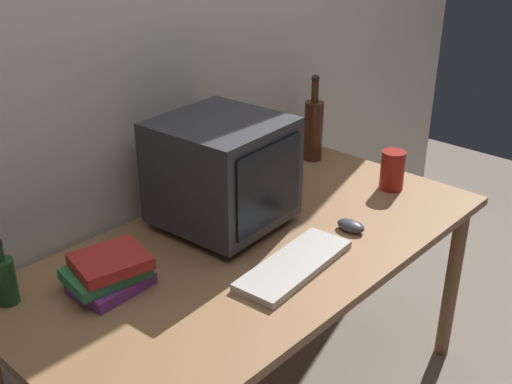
{
  "coord_description": "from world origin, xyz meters",
  "views": [
    {
      "loc": [
        -1.28,
        -1.17,
        1.73
      ],
      "look_at": [
        0.0,
        0.0,
        0.9
      ],
      "focal_mm": 43.76,
      "sensor_mm": 36.0,
      "label": 1
    }
  ],
  "objects_px": {
    "book_stack": "(109,272)",
    "cd_spindle": "(287,177)",
    "computer_mouse": "(351,226)",
    "keyboard": "(294,265)",
    "bottle_tall": "(313,128)",
    "crt_monitor": "(222,172)",
    "metal_canister": "(392,170)",
    "bottle_short": "(5,279)"
  },
  "relations": [
    {
      "from": "book_stack",
      "to": "bottle_tall",
      "type": "bearing_deg",
      "value": 8.22
    },
    {
      "from": "bottle_short",
      "to": "cd_spindle",
      "type": "xyz_separation_m",
      "value": [
        1.12,
        -0.06,
        -0.05
      ]
    },
    {
      "from": "bottle_short",
      "to": "keyboard",
      "type": "bearing_deg",
      "value": -35.52
    },
    {
      "from": "crt_monitor",
      "to": "computer_mouse",
      "type": "bearing_deg",
      "value": -53.3
    },
    {
      "from": "bottle_short",
      "to": "bottle_tall",
      "type": "bearing_deg",
      "value": 0.58
    },
    {
      "from": "cd_spindle",
      "to": "metal_canister",
      "type": "xyz_separation_m",
      "value": [
        0.22,
        -0.33,
        0.05
      ]
    },
    {
      "from": "metal_canister",
      "to": "bottle_short",
      "type": "bearing_deg",
      "value": 163.97
    },
    {
      "from": "crt_monitor",
      "to": "metal_canister",
      "type": "height_order",
      "value": "crt_monitor"
    },
    {
      "from": "bottle_short",
      "to": "metal_canister",
      "type": "distance_m",
      "value": 1.4
    },
    {
      "from": "bottle_short",
      "to": "cd_spindle",
      "type": "distance_m",
      "value": 1.12
    },
    {
      "from": "book_stack",
      "to": "metal_canister",
      "type": "bearing_deg",
      "value": -11.9
    },
    {
      "from": "keyboard",
      "to": "metal_canister",
      "type": "relative_size",
      "value": 2.8
    },
    {
      "from": "computer_mouse",
      "to": "metal_canister",
      "type": "xyz_separation_m",
      "value": [
        0.38,
        0.08,
        0.06
      ]
    },
    {
      "from": "cd_spindle",
      "to": "bottle_tall",
      "type": "bearing_deg",
      "value": 16.44
    },
    {
      "from": "keyboard",
      "to": "bottle_tall",
      "type": "xyz_separation_m",
      "value": [
        0.71,
        0.49,
        0.13
      ]
    },
    {
      "from": "computer_mouse",
      "to": "book_stack",
      "type": "height_order",
      "value": "book_stack"
    },
    {
      "from": "crt_monitor",
      "to": "book_stack",
      "type": "height_order",
      "value": "crt_monitor"
    },
    {
      "from": "metal_canister",
      "to": "book_stack",
      "type": "bearing_deg",
      "value": 168.1
    },
    {
      "from": "crt_monitor",
      "to": "bottle_short",
      "type": "bearing_deg",
      "value": 170.4
    },
    {
      "from": "bottle_tall",
      "to": "cd_spindle",
      "type": "relative_size",
      "value": 3.02
    },
    {
      "from": "book_stack",
      "to": "cd_spindle",
      "type": "relative_size",
      "value": 2.05
    },
    {
      "from": "keyboard",
      "to": "bottle_short",
      "type": "xyz_separation_m",
      "value": [
        -0.66,
        0.47,
        0.06
      ]
    },
    {
      "from": "keyboard",
      "to": "book_stack",
      "type": "xyz_separation_m",
      "value": [
        -0.43,
        0.32,
        0.04
      ]
    },
    {
      "from": "bottle_tall",
      "to": "crt_monitor",
      "type": "bearing_deg",
      "value": -168.5
    },
    {
      "from": "computer_mouse",
      "to": "book_stack",
      "type": "xyz_separation_m",
      "value": [
        -0.74,
        0.31,
        0.03
      ]
    },
    {
      "from": "bottle_tall",
      "to": "book_stack",
      "type": "height_order",
      "value": "bottle_tall"
    },
    {
      "from": "crt_monitor",
      "to": "keyboard",
      "type": "distance_m",
      "value": 0.4
    },
    {
      "from": "crt_monitor",
      "to": "book_stack",
      "type": "distance_m",
      "value": 0.5
    },
    {
      "from": "computer_mouse",
      "to": "book_stack",
      "type": "distance_m",
      "value": 0.8
    },
    {
      "from": "keyboard",
      "to": "metal_canister",
      "type": "height_order",
      "value": "metal_canister"
    },
    {
      "from": "computer_mouse",
      "to": "book_stack",
      "type": "relative_size",
      "value": 0.41
    },
    {
      "from": "bottle_tall",
      "to": "bottle_short",
      "type": "bearing_deg",
      "value": -179.42
    },
    {
      "from": "cd_spindle",
      "to": "metal_canister",
      "type": "bearing_deg",
      "value": -55.55
    },
    {
      "from": "bottle_short",
      "to": "metal_canister",
      "type": "height_order",
      "value": "bottle_short"
    },
    {
      "from": "keyboard",
      "to": "computer_mouse",
      "type": "height_order",
      "value": "computer_mouse"
    },
    {
      "from": "keyboard",
      "to": "bottle_short",
      "type": "distance_m",
      "value": 0.81
    },
    {
      "from": "bottle_tall",
      "to": "book_stack",
      "type": "distance_m",
      "value": 1.16
    },
    {
      "from": "book_stack",
      "to": "metal_canister",
      "type": "height_order",
      "value": "metal_canister"
    },
    {
      "from": "crt_monitor",
      "to": "metal_canister",
      "type": "distance_m",
      "value": 0.7
    },
    {
      "from": "bottle_tall",
      "to": "keyboard",
      "type": "bearing_deg",
      "value": -145.7
    },
    {
      "from": "crt_monitor",
      "to": "bottle_short",
      "type": "distance_m",
      "value": 0.73
    },
    {
      "from": "bottle_tall",
      "to": "book_stack",
      "type": "relative_size",
      "value": 1.47
    }
  ]
}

